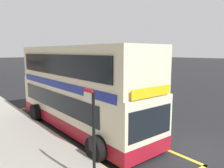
% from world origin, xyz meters
% --- Properties ---
extents(ground_plane, '(260.00, 260.00, 0.00)m').
position_xyz_m(ground_plane, '(0.00, 32.00, 0.00)').
color(ground_plane, black).
extents(double_decker_bus, '(3.25, 10.09, 4.40)m').
position_xyz_m(double_decker_bus, '(-2.46, 5.61, 2.06)').
color(double_decker_bus, beige).
rests_on(double_decker_bus, ground).
extents(bus_bay_markings, '(3.09, 12.61, 0.01)m').
position_xyz_m(bus_bay_markings, '(-2.46, 5.44, 0.01)').
color(bus_bay_markings, yellow).
rests_on(bus_bay_markings, ground).
extents(bus_stop_sign, '(0.09, 0.51, 2.93)m').
position_xyz_m(bus_stop_sign, '(-4.95, 0.64, 1.84)').
color(bus_stop_sign, black).
rests_on(bus_stop_sign, pavement_near).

